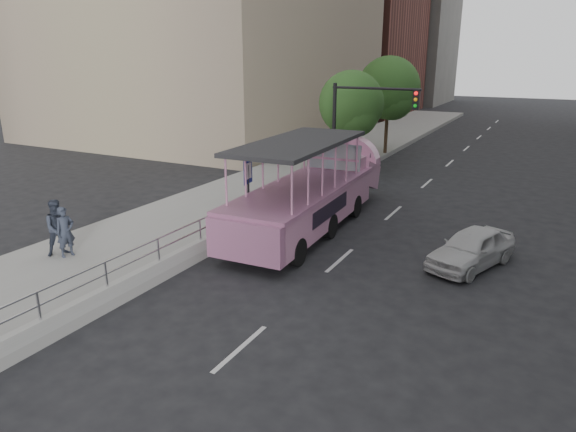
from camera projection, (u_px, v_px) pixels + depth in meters
name	position (u px, v px, depth m)	size (l,w,h in m)	color
ground	(249.00, 303.00, 13.93)	(160.00, 160.00, 0.00)	black
sidewalk	(258.00, 191.00, 24.88)	(5.50, 80.00, 0.30)	gray
kerb_wall	(201.00, 245.00, 16.86)	(0.24, 30.00, 0.36)	#A6A6A0
guardrail	(200.00, 226.00, 16.67)	(0.07, 22.00, 0.71)	silver
duck_boat	(314.00, 192.00, 20.07)	(3.02, 10.77, 3.54)	black
car	(472.00, 248.00, 16.22)	(1.45, 3.60, 1.23)	silver
pedestrian_near	(65.00, 232.00, 16.19)	(0.60, 0.39, 1.63)	#2B313F
pedestrian_mid	(59.00, 227.00, 16.30)	(0.89, 0.69, 1.82)	#2B313F
parking_sign	(248.00, 187.00, 18.78)	(0.10, 0.66, 2.92)	black
traffic_signal	(358.00, 121.00, 24.18)	(4.20, 0.32, 5.20)	black
street_tree_near	(352.00, 106.00, 27.69)	(3.52, 3.52, 5.72)	#3B281B
street_tree_far	(390.00, 91.00, 32.52)	(3.97, 3.97, 6.45)	#3B281B
midrise_stone_b	(393.00, 29.00, 72.05)	(16.00, 14.00, 20.00)	slate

